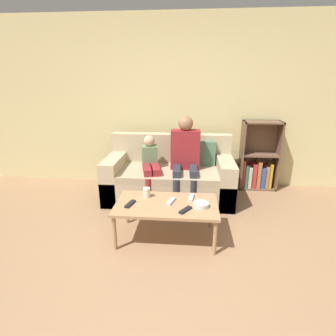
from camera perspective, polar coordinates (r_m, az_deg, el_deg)
ground_plane at (r=2.37m, az=-1.15°, el=-25.92°), size 22.00×22.00×0.00m
wall_back at (r=4.24m, az=2.43°, el=13.74°), size 12.00×0.06×2.60m
couch at (r=3.85m, az=0.41°, el=-2.09°), size 1.80×0.89×0.89m
bookshelf at (r=4.38m, az=18.88°, el=0.97°), size 0.57×0.28×1.07m
coffee_table at (r=2.83m, az=-0.35°, el=-8.43°), size 1.09×0.61×0.41m
person_adult at (r=3.64m, az=3.75°, el=3.23°), size 0.41×0.63×1.20m
person_child at (r=3.66m, az=-3.79°, el=0.55°), size 0.35×0.65×0.92m
cup_near at (r=2.95m, az=-4.66°, el=-5.34°), size 0.08×0.08×0.11m
tv_remote_0 at (r=2.82m, az=-8.24°, el=-7.73°), size 0.09×0.18×0.02m
tv_remote_1 at (r=2.84m, az=0.64°, el=-7.26°), size 0.10×0.18×0.02m
tv_remote_2 at (r=2.94m, az=5.08°, el=-6.39°), size 0.07×0.17×0.02m
tv_remote_3 at (r=2.67m, az=3.82°, el=-9.10°), size 0.14×0.17×0.02m
snack_bowl at (r=2.77m, az=7.19°, el=-7.92°), size 0.16×0.16×0.05m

